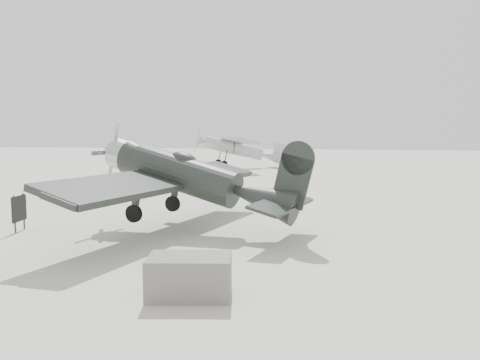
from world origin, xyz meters
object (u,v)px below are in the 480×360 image
(lowwing_monoplane, at_px, (194,178))
(equipment_block, at_px, (190,276))
(highwing_monoplane, at_px, (237,146))
(sign_board, at_px, (19,209))

(lowwing_monoplane, distance_m, equipment_block, 6.68)
(lowwing_monoplane, distance_m, highwing_monoplane, 28.50)
(highwing_monoplane, xyz_separation_m, equipment_block, (6.82, -34.30, -1.71))
(lowwing_monoplane, height_order, highwing_monoplane, lowwing_monoplane)
(sign_board, bearing_deg, lowwing_monoplane, 2.97)
(lowwing_monoplane, bearing_deg, equipment_block, -60.86)
(highwing_monoplane, bearing_deg, sign_board, -120.47)
(highwing_monoplane, bearing_deg, lowwing_monoplane, -108.52)
(lowwing_monoplane, xyz_separation_m, equipment_block, (1.92, -6.23, -1.41))
(lowwing_monoplane, distance_m, sign_board, 6.18)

